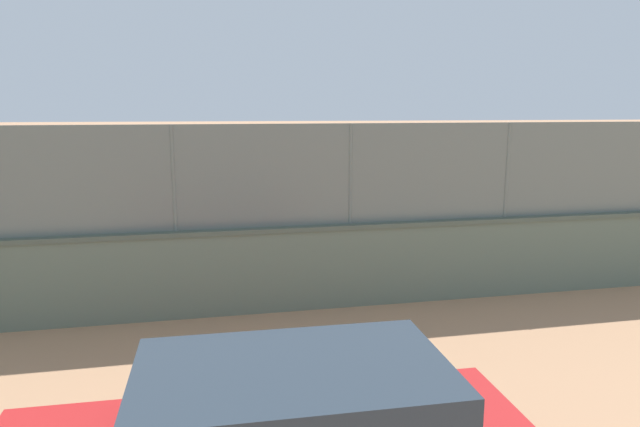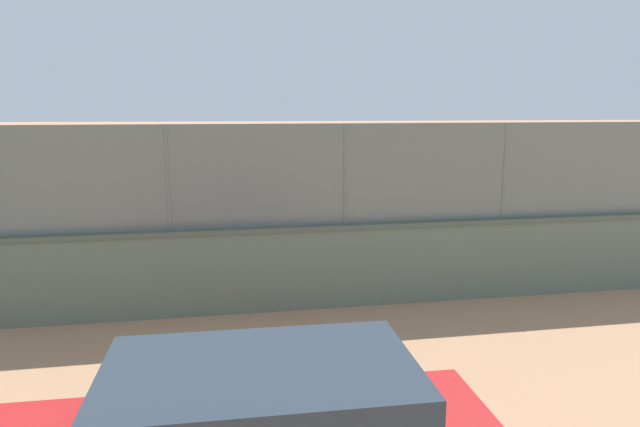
{
  "view_description": "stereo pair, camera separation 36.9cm",
  "coord_description": "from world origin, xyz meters",
  "px_view_note": "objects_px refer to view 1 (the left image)",
  "views": [
    {
      "loc": [
        2.18,
        19.42,
        3.55
      ],
      "look_at": [
        -0.16,
        6.07,
        1.02
      ],
      "focal_mm": 32.04,
      "sensor_mm": 36.0,
      "label": 1
    },
    {
      "loc": [
        1.82,
        19.48,
        3.55
      ],
      "look_at": [
        -0.16,
        6.07,
        1.02
      ],
      "focal_mm": 32.04,
      "sensor_mm": 36.0,
      "label": 2
    }
  ],
  "objects_px": {
    "sports_ball": "(351,209)",
    "player_crossing_court": "(331,184)",
    "player_at_service_line": "(385,230)",
    "spare_ball_by_wall": "(212,300)"
  },
  "relations": [
    {
      "from": "player_crossing_court",
      "to": "spare_ball_by_wall",
      "type": "relative_size",
      "value": 18.75
    },
    {
      "from": "player_at_service_line",
      "to": "spare_ball_by_wall",
      "type": "distance_m",
      "value": 4.09
    },
    {
      "from": "player_crossing_court",
      "to": "sports_ball",
      "type": "relative_size",
      "value": 7.36
    },
    {
      "from": "player_at_service_line",
      "to": "spare_ball_by_wall",
      "type": "bearing_deg",
      "value": 21.66
    },
    {
      "from": "player_at_service_line",
      "to": "sports_ball",
      "type": "bearing_deg",
      "value": -97.11
    },
    {
      "from": "sports_ball",
      "to": "spare_ball_by_wall",
      "type": "height_order",
      "value": "sports_ball"
    },
    {
      "from": "spare_ball_by_wall",
      "to": "player_crossing_court",
      "type": "bearing_deg",
      "value": -113.3
    },
    {
      "from": "player_at_service_line",
      "to": "player_crossing_court",
      "type": "bearing_deg",
      "value": -92.52
    },
    {
      "from": "player_crossing_court",
      "to": "sports_ball",
      "type": "distance_m",
      "value": 1.29
    },
    {
      "from": "sports_ball",
      "to": "player_crossing_court",
      "type": "bearing_deg",
      "value": -59.4
    }
  ]
}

